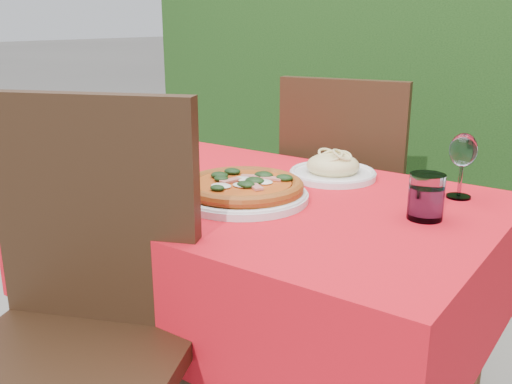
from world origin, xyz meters
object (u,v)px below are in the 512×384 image
Objects in this scene: wine_glass at (463,153)px; chair_near at (77,312)px; chair_far at (348,191)px; pizza_plate at (243,189)px; pasta_plate at (333,169)px; fork at (143,181)px; water_glass at (426,199)px.

chair_near is at bearing -122.39° from wine_glass.
chair_far is 2.91× the size of pizza_plate.
chair_near is 4.04× the size of pasta_plate.
chair_far is (0.03, 1.23, -0.03)m from chair_near.
fork is (-0.44, -0.37, -0.02)m from pasta_plate.
pizza_plate is at bearing -142.27° from wine_glass.
pasta_plate is at bearing -177.47° from wine_glass.
wine_glass is at bearing 27.75° from fork.
chair_far is at bearing 143.64° from wine_glass.
chair_far is 0.81m from water_glass.
wine_glass is (0.38, 0.02, 0.10)m from pasta_plate.
chair_far is 5.16× the size of fork.
chair_near is 0.53m from pizza_plate.
pizza_plate is (0.08, 0.49, 0.17)m from chair_near.
wine_glass is (0.46, 0.36, 0.09)m from pizza_plate.
water_glass is 0.23m from wine_glass.
pizza_plate is at bearing -104.21° from pasta_plate.
pizza_plate is 1.77× the size of fork.
chair_far reaches higher than pasta_plate.
fork is at bearing 97.13° from chair_near.
water_glass is 0.63× the size of wine_glass.
chair_far is 0.76m from pizza_plate.
water_glass is (0.36, -0.20, 0.02)m from pasta_plate.
chair_far is 9.08× the size of water_glass.
chair_far is at bearing 94.02° from pizza_plate.
fork is (-0.30, -0.76, 0.17)m from chair_far.
chair_far is at bearing 129.75° from water_glass.
chair_far is at bearing 70.91° from fork.
chair_far reaches higher than pizza_plate.
chair_far is 5.71× the size of wine_glass.
chair_near reaches higher than water_glass.
fork is at bearing -168.25° from water_glass.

